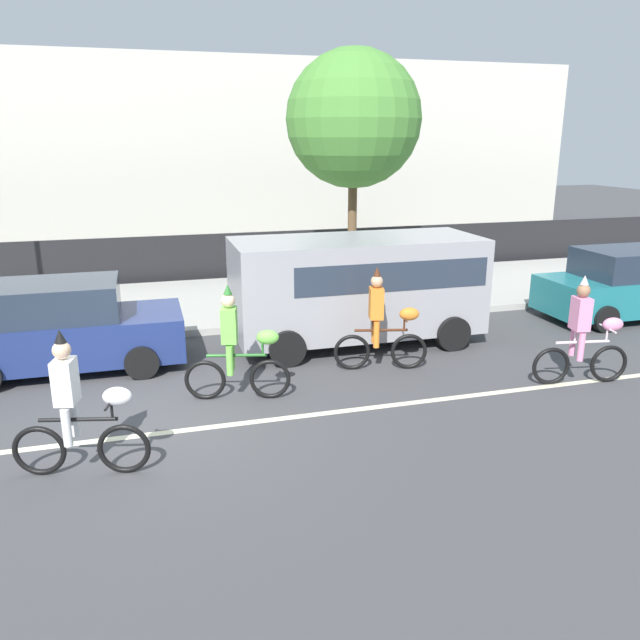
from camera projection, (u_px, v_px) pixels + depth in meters
The scene contains 13 objects.
ground_plane at pixel (151, 420), 9.43m from camera, with size 80.00×80.00×0.00m, color #424244.
road_centre_line at pixel (152, 434), 8.97m from camera, with size 36.00×0.14×0.01m, color beige.
sidewalk_curb at pixel (145, 307), 15.41m from camera, with size 60.00×5.00×0.15m, color #ADAAA3.
fence_line at pixel (142, 261), 17.92m from camera, with size 40.00×0.08×1.40m, color black.
building_backdrop at pixel (209, 154), 25.87m from camera, with size 28.00×8.00×6.91m, color beige.
parade_cyclist_zebra at pixel (79, 413), 7.70m from camera, with size 1.69×0.57×1.92m.
parade_cyclist_lime at pixel (237, 350), 9.97m from camera, with size 1.69×0.58×1.92m.
parade_cyclist_orange at pixel (382, 325), 11.28m from camera, with size 1.69×0.58×1.92m.
parade_cyclist_pink at pixel (584, 337), 10.62m from camera, with size 1.71×0.53×1.92m.
parked_van_grey at pixel (360, 282), 12.69m from camera, with size 5.00×2.22×2.18m.
parked_car_teal at pixel (627, 285), 14.61m from camera, with size 4.10×1.92×1.64m.
parked_car_navy at pixel (65, 328), 11.31m from camera, with size 4.10×1.92×1.64m.
street_tree_far_corner at pixel (354, 120), 16.06m from camera, with size 3.51×3.51×6.18m.
Camera 1 is at (0.10, -9.00, 4.10)m, focal length 35.00 mm.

